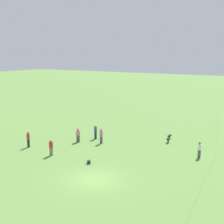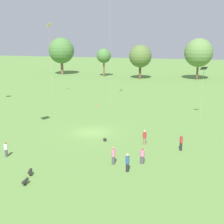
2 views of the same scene
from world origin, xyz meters
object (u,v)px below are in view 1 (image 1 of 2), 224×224
at_px(person_1, 51,147).
at_px(person_5, 101,136).
at_px(person_0, 199,150).
at_px(dog_1, 168,139).
at_px(person_3, 28,139).
at_px(dog_0, 169,136).
at_px(person_4, 95,132).
at_px(picnic_bag_2, 89,162).
at_px(person_2, 78,135).

height_order(person_1, person_5, person_5).
relative_size(person_0, dog_1, 2.23).
xyz_separation_m(person_3, dog_0, (-12.01, -11.03, -0.53)).
distance_m(person_1, person_3, 4.08).
relative_size(person_1, person_3, 0.97).
height_order(person_4, person_5, person_5).
height_order(person_1, person_4, person_4).
bearing_deg(dog_0, person_1, 56.11).
bearing_deg(person_3, dog_1, 44.35).
xyz_separation_m(person_0, person_3, (16.93, 6.10, 0.08)).
xyz_separation_m(person_3, person_5, (-6.05, -5.24, -0.00)).
bearing_deg(person_3, picnic_bag_2, 1.89).
distance_m(person_3, person_4, 7.87).
distance_m(dog_0, picnic_bag_2, 12.36).
xyz_separation_m(person_1, person_5, (-2.05, -6.09, 0.04)).
distance_m(dog_1, picnic_bag_2, 10.93).
height_order(person_0, person_4, person_4).
xyz_separation_m(person_4, dog_0, (-7.58, -4.53, -0.52)).
bearing_deg(picnic_bag_2, person_5, -67.43).
height_order(person_4, dog_1, person_4).
relative_size(person_1, person_5, 0.96).
relative_size(dog_0, picnic_bag_2, 1.98).
bearing_deg(person_5, dog_1, 57.76).
distance_m(person_2, dog_1, 10.34).
bearing_deg(person_2, person_1, -171.28).
bearing_deg(dog_1, picnic_bag_2, 51.87).
distance_m(person_1, person_2, 5.26).
height_order(person_2, person_3, person_3).
height_order(person_5, dog_1, person_5).
bearing_deg(person_3, person_4, 63.20).
height_order(person_1, dog_1, person_1).
height_order(person_0, person_1, person_1).
bearing_deg(picnic_bag_2, person_2, -45.52).
xyz_separation_m(person_0, dog_0, (4.91, -4.93, -0.46)).
distance_m(person_0, person_1, 14.68).
distance_m(person_0, person_5, 10.91).
bearing_deg(dog_0, person_2, 37.89).
bearing_deg(person_5, picnic_bag_2, -42.22).
bearing_deg(person_4, dog_1, 112.47).
distance_m(person_2, person_3, 5.58).
distance_m(person_5, dog_1, 7.66).
bearing_deg(person_4, person_2, -22.38).
distance_m(person_0, person_2, 13.60).
distance_m(person_0, person_4, 12.49).
xyz_separation_m(dog_0, picnic_bag_2, (3.44, 11.87, -0.18)).
xyz_separation_m(person_0, dog_1, (4.43, -3.25, -0.41)).
height_order(person_0, person_3, person_3).
bearing_deg(person_0, person_3, 147.63).
bearing_deg(person_5, person_3, -113.85).
bearing_deg(person_3, person_1, -4.37).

